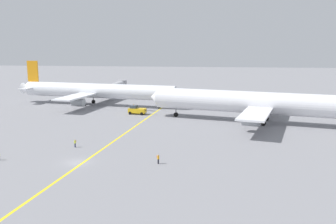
% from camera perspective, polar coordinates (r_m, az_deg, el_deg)
% --- Properties ---
extents(ground_plane, '(600.00, 600.00, 0.00)m').
position_cam_1_polar(ground_plane, '(69.28, -13.90, -7.56)').
color(ground_plane, gray).
extents(taxiway_stripe, '(11.26, 119.56, 0.01)m').
position_cam_1_polar(taxiway_stripe, '(77.63, -9.78, -5.46)').
color(taxiway_stripe, yellow).
rests_on(taxiway_stripe, ground).
extents(airliner_at_gate_left, '(61.22, 39.79, 15.27)m').
position_cam_1_polar(airliner_at_gate_left, '(131.88, -10.91, 3.20)').
color(airliner_at_gate_left, white).
rests_on(airliner_at_gate_left, ground).
extents(airliner_being_pushed, '(59.69, 43.25, 16.78)m').
position_cam_1_polar(airliner_being_pushed, '(103.04, 13.01, 1.40)').
color(airliner_being_pushed, silver).
rests_on(airliner_being_pushed, ground).
extents(pushback_tug, '(8.55, 3.50, 3.02)m').
position_cam_1_polar(pushback_tug, '(113.53, -4.83, 0.31)').
color(pushback_tug, gold).
rests_on(pushback_tug, ground).
extents(ground_crew_wing_walker_right, '(0.38, 0.45, 1.66)m').
position_cam_1_polar(ground_crew_wing_walker_right, '(79.08, -14.14, -4.69)').
color(ground_crew_wing_walker_right, '#2D3351').
rests_on(ground_crew_wing_walker_right, ground).
extents(ground_crew_ramp_agent_by_cones, '(0.50, 0.36, 1.74)m').
position_cam_1_polar(ground_crew_ramp_agent_by_cones, '(66.29, -1.51, -7.23)').
color(ground_crew_ramp_agent_by_cones, black).
rests_on(ground_crew_ramp_agent_by_cones, ground).
extents(jet_bridge, '(4.21, 18.03, 6.24)m').
position_cam_1_polar(jet_bridge, '(152.94, -7.72, 4.02)').
color(jet_bridge, '#B7B7BC').
rests_on(jet_bridge, ground).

